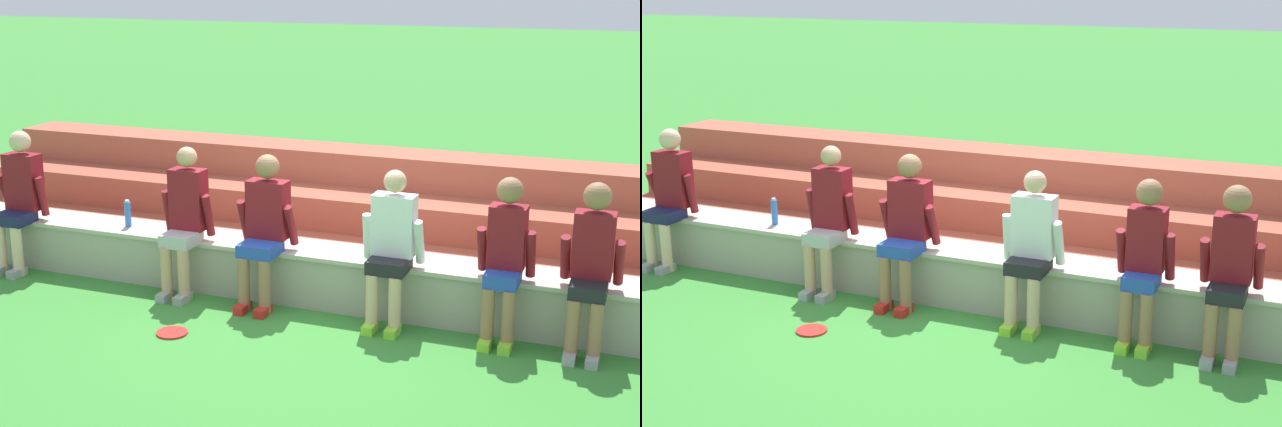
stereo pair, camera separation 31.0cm
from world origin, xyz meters
TOP-DOWN VIEW (x-y plane):
  - ground_plane at (0.00, 0.00)m, footprint 80.00×80.00m
  - stone_seating_wall at (0.00, 0.25)m, footprint 8.26×0.54m
  - brick_bleachers at (0.00, 1.76)m, footprint 9.41×1.86m
  - person_far_left at (-3.26, 0.01)m, footprint 0.55×0.57m
  - person_left_of_center at (-1.29, -0.01)m, footprint 0.52×0.56m
  - person_center at (-0.46, 0.00)m, footprint 0.56×0.59m
  - person_right_of_center at (0.79, -0.04)m, footprint 0.55×0.53m
  - person_far_right at (1.77, -0.03)m, footprint 0.49×0.52m
  - person_rightmost_edge at (2.46, -0.01)m, footprint 0.50×0.57m
  - water_bottle_mid_right at (-2.09, 0.23)m, footprint 0.07×0.07m
  - plastic_cup_left_end at (-3.59, 0.27)m, footprint 0.09×0.09m
  - frisbee at (-0.91, -0.95)m, footprint 0.27×0.27m

SIDE VIEW (x-z plane):
  - ground_plane at x=0.00m, z-range 0.00..0.00m
  - frisbee at x=-0.91m, z-range 0.00..0.02m
  - stone_seating_wall at x=0.00m, z-range 0.02..0.54m
  - brick_bleachers at x=0.00m, z-range -0.12..0.97m
  - plastic_cup_left_end at x=-3.59m, z-range 0.52..0.63m
  - water_bottle_mid_right at x=-2.09m, z-range 0.52..0.79m
  - person_right_of_center at x=0.79m, z-range 0.05..1.44m
  - person_far_right at x=1.77m, z-range 0.05..1.46m
  - person_left_of_center at x=-1.29m, z-range 0.04..1.48m
  - person_rightmost_edge at x=2.46m, z-range 0.06..1.48m
  - person_center at x=-0.46m, z-range 0.06..1.48m
  - person_far_left at x=-3.26m, z-range 0.06..1.51m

